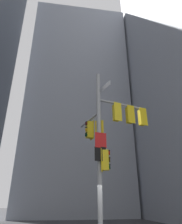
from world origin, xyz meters
The scene contains 2 objects.
building_mid_block centered at (0.03, 20.95, 15.81)m, with size 14.28×14.28×31.62m, color #9399A3.
signal_pole_assembly centered at (0.62, 0.34, 5.26)m, with size 4.00×3.03×8.87m.
Camera 1 is at (-1.93, -10.27, 1.77)m, focal length 32.67 mm.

